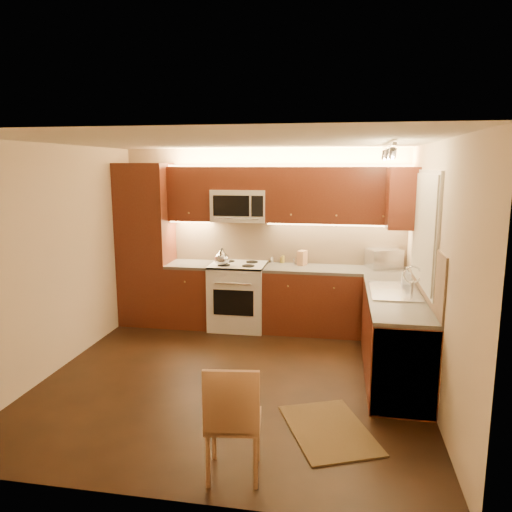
% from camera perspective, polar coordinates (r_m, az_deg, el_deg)
% --- Properties ---
extents(floor, '(4.00, 4.00, 0.01)m').
position_cam_1_polar(floor, '(5.46, -2.63, -14.02)').
color(floor, black).
rests_on(floor, ground).
extents(ceiling, '(4.00, 4.00, 0.01)m').
position_cam_1_polar(ceiling, '(4.97, -2.88, 13.19)').
color(ceiling, beige).
rests_on(ceiling, ground).
extents(wall_back, '(4.00, 0.01, 2.50)m').
position_cam_1_polar(wall_back, '(7.01, 0.84, 2.17)').
color(wall_back, beige).
rests_on(wall_back, ground).
extents(wall_front, '(4.00, 0.01, 2.50)m').
position_cam_1_polar(wall_front, '(3.21, -10.67, -8.09)').
color(wall_front, beige).
rests_on(wall_front, ground).
extents(wall_left, '(0.01, 4.00, 2.50)m').
position_cam_1_polar(wall_left, '(5.84, -22.27, -0.30)').
color(wall_left, beige).
rests_on(wall_left, ground).
extents(wall_right, '(0.01, 4.00, 2.50)m').
position_cam_1_polar(wall_right, '(5.03, 20.08, -1.79)').
color(wall_right, beige).
rests_on(wall_right, ground).
extents(pantry, '(0.70, 0.60, 2.30)m').
position_cam_1_polar(pantry, '(7.19, -12.65, 1.31)').
color(pantry, '#4C1B10').
rests_on(pantry, floor).
extents(base_cab_back_left, '(0.62, 0.60, 0.86)m').
position_cam_1_polar(base_cab_back_left, '(7.11, -7.49, -4.55)').
color(base_cab_back_left, '#4C1B10').
rests_on(base_cab_back_left, floor).
extents(counter_back_left, '(0.62, 0.60, 0.04)m').
position_cam_1_polar(counter_back_left, '(7.01, -7.58, -1.00)').
color(counter_back_left, '#3C3936').
rests_on(counter_back_left, base_cab_back_left).
extents(base_cab_back_right, '(1.92, 0.60, 0.86)m').
position_cam_1_polar(base_cab_back_right, '(6.80, 9.14, -5.30)').
color(base_cab_back_right, '#4C1B10').
rests_on(base_cab_back_right, floor).
extents(counter_back_right, '(1.92, 0.60, 0.04)m').
position_cam_1_polar(counter_back_right, '(6.69, 9.26, -1.59)').
color(counter_back_right, '#3C3936').
rests_on(counter_back_right, base_cab_back_right).
extents(base_cab_right, '(0.60, 2.00, 0.86)m').
position_cam_1_polar(base_cab_right, '(5.59, 15.78, -9.08)').
color(base_cab_right, '#4C1B10').
rests_on(base_cab_right, floor).
extents(counter_right, '(0.60, 2.00, 0.04)m').
position_cam_1_polar(counter_right, '(5.46, 16.01, -4.62)').
color(counter_right, '#3C3936').
rests_on(counter_right, base_cab_right).
extents(dishwasher, '(0.58, 0.60, 0.84)m').
position_cam_1_polar(dishwasher, '(4.94, 16.58, -11.77)').
color(dishwasher, silver).
rests_on(dishwasher, floor).
extents(backsplash_back, '(3.30, 0.02, 0.60)m').
position_cam_1_polar(backsplash_back, '(6.96, 3.68, 1.67)').
color(backsplash_back, tan).
rests_on(backsplash_back, wall_back).
extents(backsplash_right, '(0.02, 2.00, 0.60)m').
position_cam_1_polar(backsplash_right, '(5.43, 19.23, -1.42)').
color(backsplash_right, tan).
rests_on(backsplash_right, wall_right).
extents(upper_cab_back_left, '(0.62, 0.35, 0.75)m').
position_cam_1_polar(upper_cab_back_left, '(7.00, -7.46, 7.21)').
color(upper_cab_back_left, '#4C1B10').
rests_on(upper_cab_back_left, wall_back).
extents(upper_cab_back_right, '(1.92, 0.35, 0.75)m').
position_cam_1_polar(upper_cab_back_right, '(6.68, 9.52, 7.01)').
color(upper_cab_back_right, '#4C1B10').
rests_on(upper_cab_back_right, wall_back).
extents(upper_cab_bridge, '(0.76, 0.35, 0.31)m').
position_cam_1_polar(upper_cab_bridge, '(6.82, -1.89, 9.06)').
color(upper_cab_bridge, '#4C1B10').
rests_on(upper_cab_bridge, wall_back).
extents(upper_cab_right_corner, '(0.35, 0.50, 0.75)m').
position_cam_1_polar(upper_cab_right_corner, '(6.30, 16.68, 6.51)').
color(upper_cab_right_corner, '#4C1B10').
rests_on(upper_cab_right_corner, wall_right).
extents(stove, '(0.76, 0.65, 0.92)m').
position_cam_1_polar(stove, '(6.91, -2.07, -4.66)').
color(stove, silver).
rests_on(stove, floor).
extents(microwave, '(0.76, 0.38, 0.44)m').
position_cam_1_polar(microwave, '(6.82, -1.90, 5.91)').
color(microwave, silver).
rests_on(microwave, wall_back).
extents(window_frame, '(0.03, 1.44, 1.24)m').
position_cam_1_polar(window_frame, '(5.51, 19.18, 2.98)').
color(window_frame, silver).
rests_on(window_frame, wall_right).
extents(window_blinds, '(0.02, 1.36, 1.16)m').
position_cam_1_polar(window_blinds, '(5.50, 18.98, 2.99)').
color(window_blinds, silver).
rests_on(window_blinds, wall_right).
extents(sink, '(0.52, 0.86, 0.15)m').
position_cam_1_polar(sink, '(5.58, 15.91, -3.28)').
color(sink, silver).
rests_on(sink, counter_right).
extents(faucet, '(0.20, 0.04, 0.30)m').
position_cam_1_polar(faucet, '(5.59, 17.78, -2.58)').
color(faucet, silver).
rests_on(faucet, counter_right).
extents(track_light_bar, '(0.04, 1.20, 0.03)m').
position_cam_1_polar(track_light_bar, '(5.27, 15.24, 12.26)').
color(track_light_bar, silver).
rests_on(track_light_bar, ceiling).
extents(kettle, '(0.22, 0.22, 0.25)m').
position_cam_1_polar(kettle, '(6.67, -4.01, -0.08)').
color(kettle, silver).
rests_on(kettle, stove).
extents(toaster_oven, '(0.51, 0.45, 0.26)m').
position_cam_1_polar(toaster_oven, '(6.84, 14.67, -0.26)').
color(toaster_oven, silver).
rests_on(toaster_oven, counter_back_right).
extents(knife_block, '(0.14, 0.17, 0.20)m').
position_cam_1_polar(knife_block, '(6.82, 5.41, -0.22)').
color(knife_block, '#9D6947').
rests_on(knife_block, counter_back_right).
extents(spice_jar_a, '(0.06, 0.06, 0.09)m').
position_cam_1_polar(spice_jar_a, '(6.90, 4.53, -0.58)').
color(spice_jar_a, silver).
rests_on(spice_jar_a, counter_back_right).
extents(spice_jar_b, '(0.06, 0.06, 0.09)m').
position_cam_1_polar(spice_jar_b, '(6.96, 3.02, -0.47)').
color(spice_jar_b, olive).
rests_on(spice_jar_b, counter_back_right).
extents(spice_jar_c, '(0.06, 0.06, 0.09)m').
position_cam_1_polar(spice_jar_c, '(6.98, 1.89, -0.43)').
color(spice_jar_c, silver).
rests_on(spice_jar_c, counter_back_right).
extents(spice_jar_d, '(0.05, 0.05, 0.11)m').
position_cam_1_polar(spice_jar_d, '(6.96, 3.17, -0.39)').
color(spice_jar_d, '#A68F32').
rests_on(spice_jar_d, counter_back_right).
extents(soap_bottle, '(0.10, 0.10, 0.21)m').
position_cam_1_polar(soap_bottle, '(5.92, 17.14, -2.24)').
color(soap_bottle, silver).
rests_on(soap_bottle, counter_right).
extents(rug, '(0.97, 1.14, 0.01)m').
position_cam_1_polar(rug, '(4.55, 8.49, -19.40)').
color(rug, black).
rests_on(rug, floor).
extents(dining_chair, '(0.44, 0.44, 0.89)m').
position_cam_1_polar(dining_chair, '(3.77, -2.63, -18.35)').
color(dining_chair, '#9D6947').
rests_on(dining_chair, floor).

